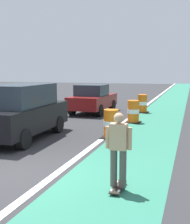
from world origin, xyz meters
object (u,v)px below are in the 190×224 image
Objects in this scene: skateboarder_on_lane at (118,149)px; traffic_barrel_front at (111,124)px; parked_suv_nearest at (22,111)px; traffic_barrel_back at (142,104)px; traffic_barrel_mid at (133,112)px; parked_sedan_second at (93,99)px.

traffic_barrel_front is at bearing 106.43° from skateboarder_on_lane.
traffic_barrel_back is at bearing 69.26° from parked_suv_nearest.
parked_suv_nearest is 4.26× the size of traffic_barrel_mid.
skateboarder_on_lane is at bearing -81.51° from traffic_barrel_mid.
traffic_barrel_front is 7.33m from traffic_barrel_back.
parked_suv_nearest is 1.12× the size of parked_sedan_second.
traffic_barrel_mid is (2.93, -2.61, -0.30)m from parked_sedan_second.
traffic_barrel_mid is at bearing 98.49° from skateboarder_on_lane.
parked_sedan_second is (0.39, 7.33, -0.20)m from parked_suv_nearest.
skateboarder_on_lane reaches higher than traffic_barrel_mid.
skateboarder_on_lane is 12.29m from traffic_barrel_back.
parked_sedan_second is 3.81× the size of traffic_barrel_front.
traffic_barrel_back is (3.18, 8.40, -0.50)m from parked_suv_nearest.
skateboarder_on_lane is at bearing -83.39° from traffic_barrel_back.
skateboarder_on_lane is 0.41× the size of parked_sedan_second.
traffic_barrel_mid is at bearing 87.41° from traffic_barrel_front.
traffic_barrel_mid is at bearing 54.90° from parked_suv_nearest.
skateboarder_on_lane reaches higher than traffic_barrel_back.
parked_suv_nearest is at bearing 140.40° from skateboarder_on_lane.
parked_sedan_second is at bearing 86.97° from parked_suv_nearest.
traffic_barrel_front is at bearing 18.83° from parked_suv_nearest.
skateboarder_on_lane is 0.36× the size of parked_suv_nearest.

